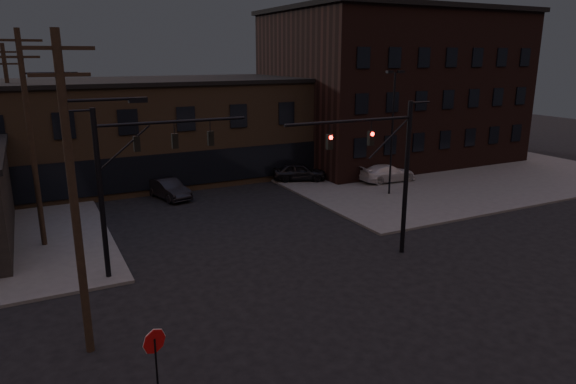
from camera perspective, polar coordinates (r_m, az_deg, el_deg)
The scene contains 15 objects.
ground at distance 21.44m, azimuth 6.42°, elevation -13.51°, with size 140.00×140.00×0.00m, color black.
sidewalk_ne at distance 50.78m, azimuth 13.66°, elevation 3.06°, with size 30.00×30.00×0.15m, color #474744.
building_row at distance 45.32m, azimuth -13.30°, elevation 6.72°, with size 40.00×12.00×8.00m, color #493826.
building_right at distance 52.95m, azimuth 11.29°, elevation 11.24°, with size 22.00×16.00×14.00m, color black.
traffic_signal_near at distance 26.20m, azimuth 11.17°, elevation 3.11°, with size 7.12×0.24×8.00m.
traffic_signal_far at distance 24.50m, azimuth -17.31°, elevation 2.08°, with size 7.12×0.24×8.00m.
stop_sign at distance 16.20m, azimuth -14.55°, elevation -16.57°, with size 0.72×0.33×2.48m.
utility_pole_near at distance 18.19m, azimuth -22.59°, elevation 0.05°, with size 3.70×0.28×11.00m.
utility_pole_mid at distance 29.91m, azimuth -26.57°, elevation 5.59°, with size 3.70×0.28×11.50m.
utility_pole_far at distance 41.87m, azimuth -28.31°, elevation 7.16°, with size 2.20×0.28×11.00m.
lot_light_a at distance 38.14m, azimuth 11.56°, elevation 7.63°, with size 1.50×0.28×9.14m.
lot_light_b at distance 45.77m, azimuth 13.63°, elevation 8.69°, with size 1.50×0.28×9.14m.
parked_car_lot_a at distance 42.37m, azimuth 1.27°, elevation 2.29°, with size 1.75×4.35×1.48m, color black.
parked_car_lot_b at distance 42.79m, azimuth 11.01°, elevation 2.08°, with size 1.94×4.78×1.39m, color #BDBDBF.
car_crossing at distance 38.53m, azimuth -13.16°, elevation 0.35°, with size 1.53×4.39×1.45m, color black.
Camera 1 is at (-10.56, -15.63, 10.19)m, focal length 32.00 mm.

